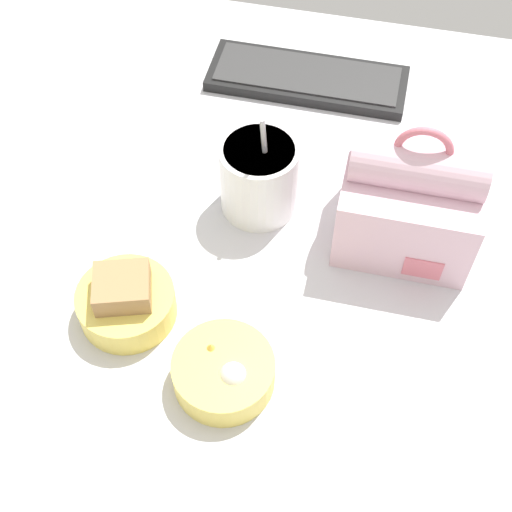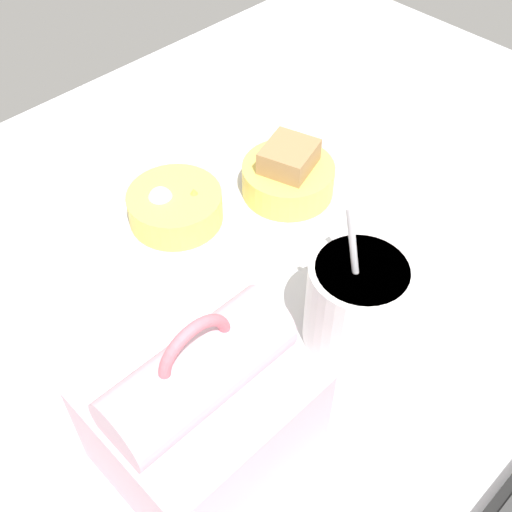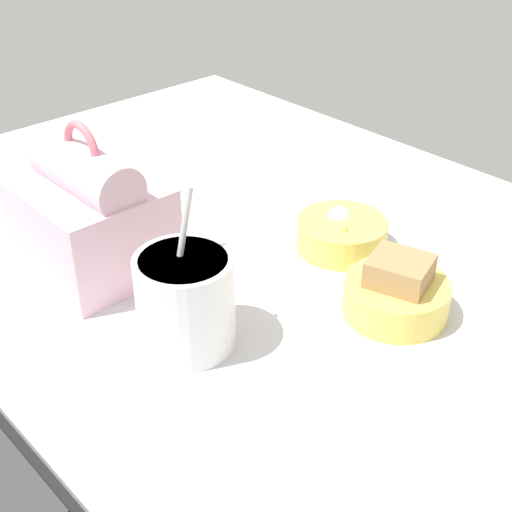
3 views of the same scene
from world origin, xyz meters
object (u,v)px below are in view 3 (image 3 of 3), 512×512
Objects in this scene: lunch_bag at (91,217)px; bento_bowl_sandwich at (397,293)px; soup_cup at (186,300)px; bento_bowl_snacks at (344,235)px.

bento_bowl_sandwich is at bearing -147.84° from lunch_bag.
lunch_bag is at bearing -2.74° from soup_cup.
soup_cup is 25.13cm from bento_bowl_sandwich.
lunch_bag is 39.18cm from bento_bowl_sandwich.
bento_bowl_sandwich is (-12.34, -21.69, -2.97)cm from soup_cup.
soup_cup is at bearing 60.37° from bento_bowl_sandwich.
soup_cup is (-20.60, 0.99, -1.68)cm from lunch_bag.
soup_cup is 28.42cm from bento_bowl_snacks.
bento_bowl_snacks is (-18.96, -27.16, -5.21)cm from lunch_bag.
lunch_bag is 1.62× the size of bento_bowl_sandwich.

